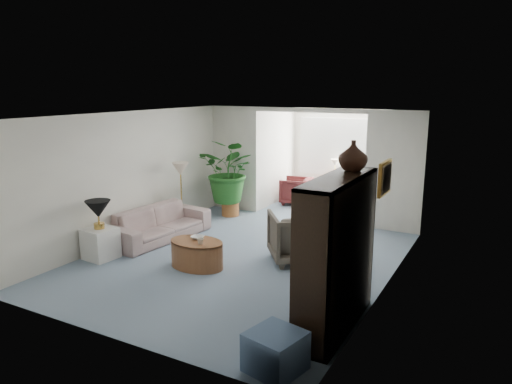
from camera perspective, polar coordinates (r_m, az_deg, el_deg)
The scene contains 26 objects.
floor at distance 8.40m, azimuth -1.97°, elevation -8.13°, with size 6.00×6.00×0.00m, color #8498AF.
sunroom_floor at distance 11.95m, azimuth 8.04°, elevation -1.94°, with size 2.60×2.60×0.00m, color #8498AF.
back_pier_left at distance 11.54m, azimuth -2.61°, elevation 3.99°, with size 1.20×0.12×2.50m, color beige.
back_pier_right at distance 10.14m, azimuth 16.14°, elevation 2.31°, with size 1.20×0.12×2.50m, color beige.
back_header at distance 10.57m, azimuth 6.32°, elevation 9.68°, with size 2.60×0.12×0.10m, color beige.
window_pane at distance 12.69m, azimuth 9.96°, elevation 5.28°, with size 2.20×0.02×1.50m, color white.
window_blinds at distance 12.67m, azimuth 9.92°, elevation 5.27°, with size 2.20×0.02×1.50m, color white.
framed_picture at distance 6.96m, azimuth 15.23°, elevation 1.61°, with size 0.04×0.50×0.40m, color beige.
sofa at distance 9.61m, azimuth -11.44°, elevation -3.71°, with size 2.17×0.85×0.63m, color #B3A797.
end_table at distance 8.82m, azimuth -18.06°, elevation -5.86°, with size 0.50×0.50×0.55m, color white.
table_lamp at distance 8.65m, azimuth -18.34°, elevation -1.94°, with size 0.44×0.44×0.30m, color black.
floor_lamp at distance 10.22m, azimuth -9.01°, elevation 2.73°, with size 0.36×0.36×0.28m, color beige.
coffee_table at distance 8.09m, azimuth -7.07°, elevation -7.34°, with size 0.95×0.95×0.45m, color brown.
coffee_bowl at distance 8.12m, azimuth -7.00°, elevation -5.41°, with size 0.21×0.21×0.05m, color silver.
coffee_cup at distance 7.85m, azimuth -6.65°, elevation -5.86°, with size 0.11×0.11×0.10m, color beige.
wingback_chair at distance 8.30m, azimuth 4.98°, elevation -5.31°, with size 0.91×0.94×0.86m, color #585345.
side_table_dark at distance 8.37m, azimuth 10.21°, elevation -6.30°, with size 0.48×0.39×0.58m, color black.
entertainment_cabinet at distance 5.96m, azimuth 9.59°, elevation -7.33°, with size 0.46×1.73×1.92m, color black.
cabinet_urn at distance 6.15m, azimuth 11.51°, elevation 4.28°, with size 0.37×0.37×0.38m, color black.
ottoman at distance 5.34m, azimuth 2.34°, elevation -18.47°, with size 0.54×0.54×0.43m, color slate.
plant_pot at distance 11.17m, azimuth -3.08°, elevation -2.02°, with size 0.40×0.40×0.32m, color #A4602F.
house_plant at distance 10.98m, azimuth -3.14°, elevation 2.52°, with size 1.33×1.15×1.47m, color #236121.
sunroom_chair_blue at distance 11.74m, azimuth 11.55°, elevation -0.45°, with size 0.80×0.83×0.75m, color slate.
sunroom_chair_maroon at distance 12.25m, azimuth 4.84°, elevation 0.14°, with size 0.73×0.75×0.68m, color maroon.
sunroom_table at distance 12.68m, azimuth 9.31°, elevation 0.25°, with size 0.49×0.38×0.60m, color brown.
shelf_clutter at distance 5.84m, azimuth 8.83°, elevation -6.36°, with size 0.30×1.22×1.06m.
Camera 1 is at (4.00, -6.76, 2.97)m, focal length 33.51 mm.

